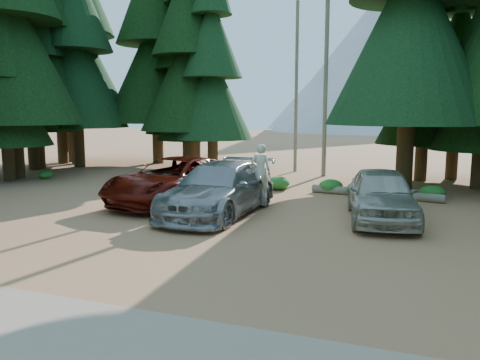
{
  "coord_description": "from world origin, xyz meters",
  "views": [
    {
      "loc": [
        5.35,
        -11.72,
        3.57
      ],
      "look_at": [
        -0.13,
        3.29,
        1.25
      ],
      "focal_mm": 35.0,
      "sensor_mm": 36.0,
      "label": 1
    }
  ],
  "objects": [
    {
      "name": "snag_front",
      "position": [
        0.8,
        14.5,
        6.0
      ],
      "size": [
        0.24,
        0.24,
        12.0
      ],
      "primitive_type": "cylinder",
      "color": "#6D6657",
      "rests_on": "ground"
    },
    {
      "name": "shrub_far_left",
      "position": [
        -3.69,
        9.87,
        0.23
      ],
      "size": [
        0.83,
        0.83,
        0.46
      ],
      "primitive_type": "ellipsoid",
      "color": "#1F691F",
      "rests_on": "ground"
    },
    {
      "name": "log_mid",
      "position": [
        4.59,
        9.6,
        0.12
      ],
      "size": [
        2.34,
        2.13,
        0.24
      ],
      "primitive_type": "cylinder",
      "rotation": [
        0.0,
        1.57,
        -0.73
      ],
      "color": "#6D6657",
      "rests_on": "ground"
    },
    {
      "name": "mountain_peak",
      "position": [
        -2.59,
        88.23,
        12.71
      ],
      "size": [
        48.0,
        50.0,
        28.0
      ],
      "color": "#999BA1",
      "rests_on": "ground"
    },
    {
      "name": "shrub_edge_west",
      "position": [
        -13.19,
        8.25,
        0.22
      ],
      "size": [
        0.78,
        0.78,
        0.43
      ],
      "primitive_type": "ellipsoid",
      "color": "#1F691F",
      "rests_on": "ground"
    },
    {
      "name": "silver_minivan_right",
      "position": [
        4.53,
        4.19,
        0.88
      ],
      "size": [
        2.86,
        5.41,
        1.75
      ],
      "primitive_type": "imported",
      "rotation": [
        0.0,
        0.0,
        0.16
      ],
      "color": "#AFAC9C",
      "rests_on": "ground"
    },
    {
      "name": "silver_minivan_center",
      "position": [
        -0.9,
        3.26,
        0.91
      ],
      "size": [
        2.77,
        6.34,
        1.81
      ],
      "primitive_type": "imported",
      "rotation": [
        0.0,
        0.0,
        -0.04
      ],
      "color": "#94979B",
      "rests_on": "ground"
    },
    {
      "name": "snag_back",
      "position": [
        -1.2,
        16.0,
        5.0
      ],
      "size": [
        0.2,
        0.2,
        10.0
      ],
      "primitive_type": "cylinder",
      "color": "#6D6657",
      "rests_on": "ground"
    },
    {
      "name": "shrub_center_right",
      "position": [
        2.08,
        9.13,
        0.3
      ],
      "size": [
        1.08,
        1.08,
        0.59
      ],
      "primitive_type": "ellipsoid",
      "color": "#1F691F",
      "rests_on": "ground"
    },
    {
      "name": "shrub_left",
      "position": [
        -5.76,
        6.81,
        0.27
      ],
      "size": [
        1.0,
        1.0,
        0.55
      ],
      "primitive_type": "ellipsoid",
      "color": "#1F691F",
      "rests_on": "ground"
    },
    {
      "name": "gravel_strip",
      "position": [
        0.0,
        -6.5,
        0.01
      ],
      "size": [
        26.0,
        3.5,
        0.01
      ],
      "primitive_type": "cube",
      "color": "tan",
      "rests_on": "ground"
    },
    {
      "name": "frisbee_player",
      "position": [
        0.28,
        4.34,
        1.47
      ],
      "size": [
        0.82,
        0.66,
        1.97
      ],
      "rotation": [
        0.0,
        0.0,
        3.43
      ],
      "color": "beige",
      "rests_on": "ground"
    },
    {
      "name": "shrub_far_right",
      "position": [
        6.3,
        8.94,
        0.29
      ],
      "size": [
        1.05,
        1.05,
        0.58
      ],
      "primitive_type": "ellipsoid",
      "color": "#1F691F",
      "rests_on": "ground"
    },
    {
      "name": "red_pickup",
      "position": [
        -3.3,
        4.59,
        0.9
      ],
      "size": [
        4.23,
        6.96,
        1.81
      ],
      "primitive_type": "imported",
      "rotation": [
        0.0,
        0.0,
        -0.2
      ],
      "color": "#530E07",
      "rests_on": "ground"
    },
    {
      "name": "log_left",
      "position": [
        -2.79,
        9.62,
        0.17
      ],
      "size": [
        4.74,
        0.81,
        0.34
      ],
      "primitive_type": "cylinder",
      "rotation": [
        0.0,
        1.57,
        0.1
      ],
      "color": "#6D6657",
      "rests_on": "ground"
    },
    {
      "name": "ground",
      "position": [
        0.0,
        0.0,
        0.0
      ],
      "size": [
        160.0,
        160.0,
        0.0
      ],
      "primitive_type": "plane",
      "color": "#AB7248",
      "rests_on": "ground"
    },
    {
      "name": "shrub_center_left",
      "position": [
        -0.38,
        9.08,
        0.31
      ],
      "size": [
        1.12,
        1.12,
        0.62
      ],
      "primitive_type": "ellipsoid",
      "color": "#1F691F",
      "rests_on": "ground"
    },
    {
      "name": "forest_belt_north",
      "position": [
        0.0,
        15.0,
        0.0
      ],
      "size": [
        36.0,
        7.0,
        22.0
      ],
      "primitive_type": null,
      "color": "black",
      "rests_on": "ground"
    },
    {
      "name": "log_right",
      "position": [
        4.03,
        8.51,
        0.18
      ],
      "size": [
        5.51,
        1.27,
        0.35
      ],
      "primitive_type": "cylinder",
      "rotation": [
        0.0,
        1.57,
        -0.17
      ],
      "color": "#6D6657",
      "rests_on": "ground"
    },
    {
      "name": "shrub_right",
      "position": [
        3.47,
        8.49,
        0.33
      ],
      "size": [
        1.21,
        1.21,
        0.67
      ],
      "primitive_type": "ellipsoid",
      "color": "#1F691F",
      "rests_on": "ground"
    }
  ]
}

